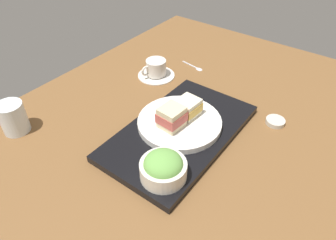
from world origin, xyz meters
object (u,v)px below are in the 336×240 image
(sandwich_plate, at_px, (180,122))
(coffee_cup, at_px, (156,70))
(sandwich_far, at_px, (188,107))
(drinking_glass, at_px, (13,118))
(sandwich_near, at_px, (172,117))
(teaspoon, at_px, (196,67))
(salad_bowl, at_px, (163,167))
(small_sauce_dish, at_px, (275,121))

(sandwich_plate, xyz_separation_m, coffee_cup, (0.20, 0.24, -0.00))
(sandwich_far, xyz_separation_m, coffee_cup, (0.16, 0.24, -0.04))
(coffee_cup, bearing_deg, drinking_glass, 163.91)
(sandwich_near, relative_size, drinking_glass, 0.77)
(sandwich_plate, height_order, teaspoon, sandwich_plate)
(drinking_glass, height_order, teaspoon, drinking_glass)
(teaspoon, bearing_deg, coffee_cup, 146.71)
(salad_bowl, bearing_deg, coffee_cup, 40.45)
(coffee_cup, distance_m, teaspoon, 0.16)
(salad_bowl, distance_m, coffee_cup, 0.49)
(sandwich_plate, bearing_deg, salad_bowl, -156.40)
(sandwich_plate, relative_size, sandwich_far, 3.46)
(salad_bowl, distance_m, small_sauce_dish, 0.40)
(sandwich_plate, xyz_separation_m, teaspoon, (0.33, 0.15, -0.03))
(sandwich_plate, bearing_deg, sandwich_far, -5.67)
(salad_bowl, bearing_deg, sandwich_plate, 23.60)
(sandwich_near, distance_m, drinking_glass, 0.45)
(drinking_glass, bearing_deg, sandwich_near, -56.80)
(sandwich_plate, distance_m, sandwich_near, 0.05)
(salad_bowl, xyz_separation_m, coffee_cup, (0.37, 0.32, -0.03))
(sandwich_far, xyz_separation_m, teaspoon, (0.30, 0.16, -0.06))
(sandwich_near, height_order, sandwich_far, sandwich_near)
(sandwich_plate, distance_m, sandwich_far, 0.05)
(sandwich_far, bearing_deg, teaspoon, 27.66)
(coffee_cup, distance_m, drinking_glass, 0.50)
(sandwich_plate, xyz_separation_m, drinking_glass, (-0.28, 0.38, 0.02))
(small_sauce_dish, bearing_deg, sandwich_near, 137.10)
(sandwich_far, height_order, teaspoon, sandwich_far)
(small_sauce_dish, height_order, teaspoon, small_sauce_dish)
(sandwich_plate, height_order, coffee_cup, coffee_cup)
(teaspoon, bearing_deg, sandwich_plate, -155.29)
(salad_bowl, height_order, drinking_glass, drinking_glass)
(sandwich_plate, height_order, sandwich_far, sandwich_far)
(salad_bowl, xyz_separation_m, drinking_glass, (-0.10, 0.46, -0.01))
(sandwich_far, relative_size, teaspoon, 0.69)
(sandwich_far, distance_m, teaspoon, 0.34)
(sandwich_plate, relative_size, teaspoon, 2.40)
(sandwich_near, relative_size, salad_bowl, 0.63)
(coffee_cup, bearing_deg, sandwich_far, -123.51)
(teaspoon, bearing_deg, small_sauce_dish, -110.30)
(small_sauce_dish, xyz_separation_m, teaspoon, (0.13, 0.36, -0.00))
(sandwich_plate, height_order, drinking_glass, drinking_glass)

